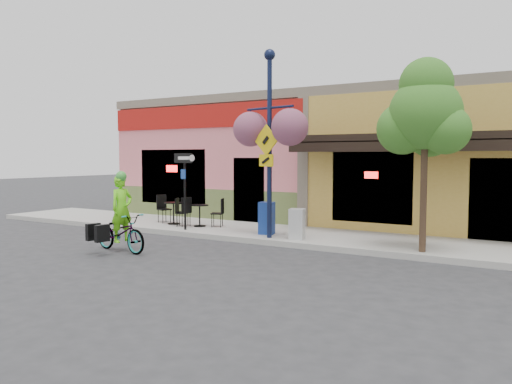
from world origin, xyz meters
TOP-DOWN VIEW (x-y plane):
  - ground at (0.00, 0.00)m, footprint 90.00×90.00m
  - sidewalk at (0.00, 2.00)m, footprint 24.00×3.00m
  - curb at (0.00, 0.55)m, footprint 24.00×0.12m
  - building at (0.00, 7.50)m, footprint 18.20×8.20m
  - bicycle at (-3.34, -2.07)m, footprint 1.87×0.87m
  - cyclist_rider at (-3.29, -2.07)m, footprint 0.47×0.64m
  - lamp_post at (-0.79, 0.85)m, footprint 1.70×0.97m
  - one_way_sign at (-3.68, 0.86)m, footprint 0.90×0.42m
  - cafe_set_left at (-4.77, 1.63)m, footprint 1.72×1.22m
  - cafe_set_right at (-3.73, 1.64)m, footprint 1.66×1.27m
  - newspaper_box_blue at (-1.16, 1.36)m, footprint 0.48×0.45m
  - newspaper_box_grey at (-0.03, 0.98)m, footprint 0.44×0.41m
  - street_tree at (3.22, 0.88)m, footprint 2.06×2.06m

SIDE VIEW (x-z plane):
  - ground at x=0.00m, z-range 0.00..0.00m
  - sidewalk at x=0.00m, z-range 0.00..0.15m
  - curb at x=0.00m, z-range 0.00..0.15m
  - bicycle at x=-3.34m, z-range 0.00..0.95m
  - newspaper_box_grey at x=-0.03m, z-range 0.15..0.96m
  - cafe_set_right at x=-3.73m, z-range 0.15..1.04m
  - newspaper_box_blue at x=-1.16m, z-range 0.15..1.06m
  - cafe_set_left at x=-4.77m, z-range 0.15..1.08m
  - cyclist_rider at x=-3.29m, z-range 0.00..1.62m
  - one_way_sign at x=-3.68m, z-range 0.15..2.44m
  - building at x=0.00m, z-range 0.00..4.50m
  - street_tree at x=3.22m, z-range 0.15..4.61m
  - lamp_post at x=-0.79m, z-range 0.15..5.17m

